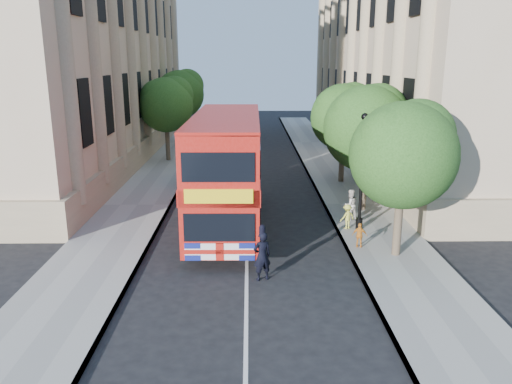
{
  "coord_description": "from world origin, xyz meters",
  "views": [
    {
      "loc": [
        0.11,
        -15.06,
        7.48
      ],
      "look_at": [
        0.37,
        4.31,
        2.3
      ],
      "focal_mm": 35.0,
      "sensor_mm": 36.0,
      "label": 1
    }
  ],
  "objects_px": {
    "double_decker_bus": "(227,167)",
    "police_constable": "(262,256)",
    "lamp_post": "(362,177)",
    "box_van": "(209,164)",
    "woman_pedestrian": "(350,205)"
  },
  "relations": [
    {
      "from": "double_decker_bus",
      "to": "police_constable",
      "type": "xyz_separation_m",
      "value": [
        1.44,
        -5.92,
        -1.88
      ]
    },
    {
      "from": "double_decker_bus",
      "to": "police_constable",
      "type": "relative_size",
      "value": 6.13
    },
    {
      "from": "lamp_post",
      "to": "box_van",
      "type": "bearing_deg",
      "value": 128.69
    },
    {
      "from": "lamp_post",
      "to": "police_constable",
      "type": "xyz_separation_m",
      "value": [
        -4.46,
        -5.0,
        -1.62
      ]
    },
    {
      "from": "lamp_post",
      "to": "double_decker_bus",
      "type": "distance_m",
      "value": 5.98
    },
    {
      "from": "lamp_post",
      "to": "box_van",
      "type": "xyz_separation_m",
      "value": [
        -7.36,
        9.19,
        -1.28
      ]
    },
    {
      "from": "lamp_post",
      "to": "police_constable",
      "type": "height_order",
      "value": "lamp_post"
    },
    {
      "from": "police_constable",
      "to": "box_van",
      "type": "bearing_deg",
      "value": -101.01
    },
    {
      "from": "box_van",
      "to": "police_constable",
      "type": "relative_size",
      "value": 2.55
    },
    {
      "from": "lamp_post",
      "to": "woman_pedestrian",
      "type": "bearing_deg",
      "value": 97.46
    },
    {
      "from": "double_decker_bus",
      "to": "woman_pedestrian",
      "type": "height_order",
      "value": "double_decker_bus"
    },
    {
      "from": "box_van",
      "to": "police_constable",
      "type": "height_order",
      "value": "box_van"
    },
    {
      "from": "double_decker_bus",
      "to": "box_van",
      "type": "bearing_deg",
      "value": 100.61
    },
    {
      "from": "box_van",
      "to": "double_decker_bus",
      "type": "bearing_deg",
      "value": -74.81
    },
    {
      "from": "double_decker_bus",
      "to": "police_constable",
      "type": "bearing_deg",
      "value": -75.75
    }
  ]
}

